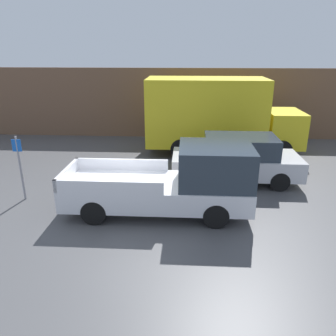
{
  "coord_description": "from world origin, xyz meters",
  "views": [
    {
      "loc": [
        1.76,
        -8.97,
        4.79
      ],
      "look_at": [
        1.17,
        1.18,
        1.07
      ],
      "focal_mm": 35.0,
      "sensor_mm": 36.0,
      "label": 1
    }
  ],
  "objects_px": {
    "delivery_truck": "(216,114)",
    "parking_sign": "(20,164)",
    "pickup_truck": "(176,182)",
    "car": "(237,159)"
  },
  "relations": [
    {
      "from": "pickup_truck",
      "to": "delivery_truck",
      "type": "xyz_separation_m",
      "value": [
        1.65,
        6.33,
        0.88
      ]
    },
    {
      "from": "car",
      "to": "parking_sign",
      "type": "xyz_separation_m",
      "value": [
        -7.32,
        -2.07,
        0.36
      ]
    },
    {
      "from": "pickup_truck",
      "to": "parking_sign",
      "type": "xyz_separation_m",
      "value": [
        -5.11,
        0.6,
        0.25
      ]
    },
    {
      "from": "delivery_truck",
      "to": "pickup_truck",
      "type": "bearing_deg",
      "value": -104.59
    },
    {
      "from": "delivery_truck",
      "to": "parking_sign",
      "type": "relative_size",
      "value": 3.3
    },
    {
      "from": "pickup_truck",
      "to": "car",
      "type": "bearing_deg",
      "value": 50.44
    },
    {
      "from": "pickup_truck",
      "to": "delivery_truck",
      "type": "height_order",
      "value": "delivery_truck"
    },
    {
      "from": "delivery_truck",
      "to": "parking_sign",
      "type": "bearing_deg",
      "value": -139.74
    },
    {
      "from": "delivery_truck",
      "to": "parking_sign",
      "type": "distance_m",
      "value": 8.88
    },
    {
      "from": "delivery_truck",
      "to": "parking_sign",
      "type": "height_order",
      "value": "delivery_truck"
    }
  ]
}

